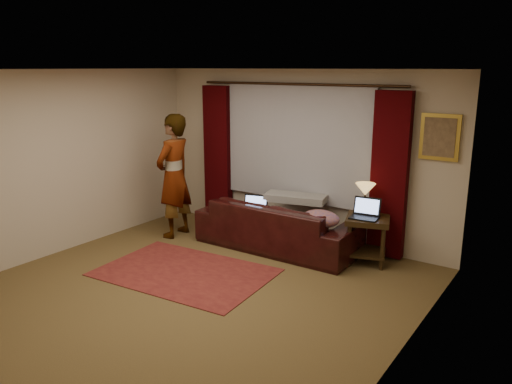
# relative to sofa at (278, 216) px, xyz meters

# --- Properties ---
(floor) EXTENTS (5.00, 5.00, 0.01)m
(floor) POSITION_rel_sofa_xyz_m (-0.04, -1.85, -0.49)
(floor) COLOR brown
(floor) RESTS_ON ground
(ceiling) EXTENTS (5.00, 5.00, 0.02)m
(ceiling) POSITION_rel_sofa_xyz_m (-0.04, -1.85, 2.11)
(ceiling) COLOR silver
(ceiling) RESTS_ON ground
(wall_back) EXTENTS (5.00, 0.02, 2.60)m
(wall_back) POSITION_rel_sofa_xyz_m (-0.04, 0.65, 0.81)
(wall_back) COLOR #BFB196
(wall_back) RESTS_ON ground
(wall_left) EXTENTS (0.02, 5.00, 2.60)m
(wall_left) POSITION_rel_sofa_xyz_m (-2.54, -1.85, 0.81)
(wall_left) COLOR #BFB196
(wall_left) RESTS_ON ground
(wall_right) EXTENTS (0.02, 5.00, 2.60)m
(wall_right) POSITION_rel_sofa_xyz_m (2.46, -1.85, 0.81)
(wall_right) COLOR #BFB196
(wall_right) RESTS_ON ground
(sheer_curtain) EXTENTS (2.50, 0.05, 1.80)m
(sheer_curtain) POSITION_rel_sofa_xyz_m (-0.04, 0.59, 1.01)
(sheer_curtain) COLOR #9E9FA7
(sheer_curtain) RESTS_ON wall_back
(drape_left) EXTENTS (0.50, 0.14, 2.30)m
(drape_left) POSITION_rel_sofa_xyz_m (-1.54, 0.54, 0.69)
(drape_left) COLOR black
(drape_left) RESTS_ON floor
(drape_right) EXTENTS (0.50, 0.14, 2.30)m
(drape_right) POSITION_rel_sofa_xyz_m (1.46, 0.54, 0.69)
(drape_right) COLOR black
(drape_right) RESTS_ON floor
(curtain_rod) EXTENTS (0.04, 0.04, 3.40)m
(curtain_rod) POSITION_rel_sofa_xyz_m (-0.04, 0.54, 1.89)
(curtain_rod) COLOR black
(curtain_rod) RESTS_ON wall_back
(picture_frame) EXTENTS (0.50, 0.04, 0.60)m
(picture_frame) POSITION_rel_sofa_xyz_m (2.06, 0.62, 1.26)
(picture_frame) COLOR gold
(picture_frame) RESTS_ON wall_back
(sofa) EXTENTS (2.42, 1.06, 0.97)m
(sofa) POSITION_rel_sofa_xyz_m (0.00, 0.00, 0.00)
(sofa) COLOR black
(sofa) RESTS_ON floor
(throw_blanket) EXTENTS (0.97, 0.56, 0.11)m
(throw_blanket) POSITION_rel_sofa_xyz_m (0.12, 0.31, 0.49)
(throw_blanket) COLOR gray
(throw_blanket) RESTS_ON sofa
(clothing_pile) EXTENTS (0.58, 0.48, 0.23)m
(clothing_pile) POSITION_rel_sofa_xyz_m (0.75, -0.10, 0.11)
(clothing_pile) COLOR #835460
(clothing_pile) RESTS_ON sofa
(laptop_sofa) EXTENTS (0.47, 0.49, 0.27)m
(laptop_sofa) POSITION_rel_sofa_xyz_m (-0.34, -0.14, 0.13)
(laptop_sofa) COLOR black
(laptop_sofa) RESTS_ON sofa
(area_rug) EXTENTS (2.31, 1.64, 0.01)m
(area_rug) POSITION_rel_sofa_xyz_m (-0.50, -1.49, -0.48)
(area_rug) COLOR maroon
(area_rug) RESTS_ON floor
(end_table) EXTENTS (0.72, 0.72, 0.66)m
(end_table) POSITION_rel_sofa_xyz_m (1.32, 0.20, -0.16)
(end_table) COLOR black
(end_table) RESTS_ON floor
(tiffany_lamp) EXTENTS (0.36, 0.36, 0.44)m
(tiffany_lamp) POSITION_rel_sofa_xyz_m (1.23, 0.28, 0.39)
(tiffany_lamp) COLOR #A47E36
(tiffany_lamp) RESTS_ON end_table
(laptop_table) EXTENTS (0.41, 0.44, 0.26)m
(laptop_table) POSITION_rel_sofa_xyz_m (1.30, 0.10, 0.30)
(laptop_table) COLOR black
(laptop_table) RESTS_ON end_table
(person) EXTENTS (0.62, 0.62, 1.94)m
(person) POSITION_rel_sofa_xyz_m (-1.65, -0.43, 0.48)
(person) COLOR gray
(person) RESTS_ON floor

